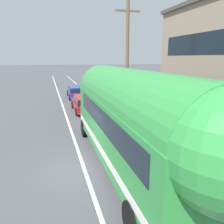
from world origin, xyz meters
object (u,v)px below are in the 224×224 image
(utility_pole, at_px, (127,59))
(painted_bus, at_px, (134,118))
(car_lead, at_px, (85,103))
(car_second, at_px, (76,91))

(utility_pole, distance_m, painted_bus, 9.01)
(painted_bus, bearing_deg, car_lead, 90.47)
(utility_pole, relative_size, car_second, 1.75)
(painted_bus, distance_m, car_lead, 11.49)
(painted_bus, xyz_separation_m, car_second, (0.05, 18.66, -1.51))
(car_lead, bearing_deg, car_second, 88.88)
(painted_bus, relative_size, car_second, 2.62)
(car_lead, relative_size, car_second, 0.91)
(car_lead, height_order, car_second, same)
(car_lead, distance_m, car_second, 7.28)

